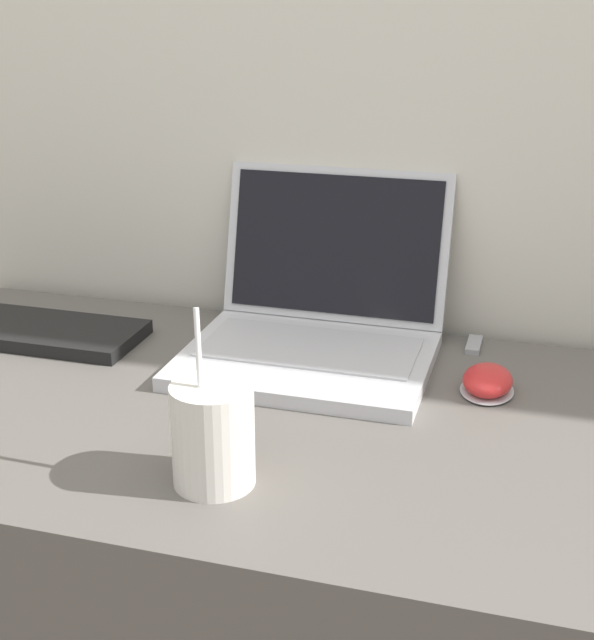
# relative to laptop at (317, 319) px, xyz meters

# --- Properties ---
(laptop) EXTENTS (0.34, 0.33, 0.24)m
(laptop) POSITION_rel_laptop_xyz_m (0.00, 0.00, 0.00)
(laptop) COLOR silver
(laptop) RESTS_ON desk
(drink_cup) EXTENTS (0.09, 0.09, 0.19)m
(drink_cup) POSITION_rel_laptop_xyz_m (-0.01, -0.37, 0.01)
(drink_cup) COLOR silver
(drink_cup) RESTS_ON desk
(computer_mouse) EXTENTS (0.07, 0.09, 0.03)m
(computer_mouse) POSITION_rel_laptop_xyz_m (0.25, -0.07, -0.04)
(computer_mouse) COLOR #B2B2B7
(computer_mouse) RESTS_ON desk
(external_keyboard) EXTENTS (0.42, 0.13, 0.02)m
(external_keyboard) POSITION_rel_laptop_xyz_m (-0.47, -0.06, -0.04)
(external_keyboard) COLOR black
(external_keyboard) RESTS_ON desk
(usb_stick) EXTENTS (0.02, 0.06, 0.01)m
(usb_stick) POSITION_rel_laptop_xyz_m (0.21, 0.08, -0.05)
(usb_stick) COLOR #99999E
(usb_stick) RESTS_ON desk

